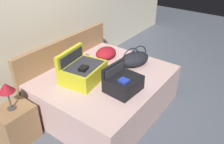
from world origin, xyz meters
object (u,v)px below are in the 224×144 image
(pillow_near_headboard, at_px, (106,53))
(table_lamp, at_px, (6,89))
(hard_case_medium, at_px, (123,83))
(nightstand, at_px, (16,124))
(hard_case_large, at_px, (83,71))
(bed, at_px, (106,92))
(duffel_bag, at_px, (135,59))

(pillow_near_headboard, distance_m, table_lamp, 1.66)
(hard_case_medium, bearing_deg, table_lamp, 142.06)
(hard_case_medium, relative_size, nightstand, 0.89)
(hard_case_large, xyz_separation_m, nightstand, (-0.92, 0.34, -0.47))
(nightstand, bearing_deg, bed, -23.73)
(hard_case_large, xyz_separation_m, hard_case_medium, (0.12, -0.59, -0.03))
(bed, relative_size, duffel_bag, 3.26)
(nightstand, height_order, table_lamp, table_lamp)
(bed, distance_m, duffel_bag, 0.67)
(bed, xyz_separation_m, hard_case_medium, (-0.15, -0.40, 0.40))
(hard_case_medium, xyz_separation_m, nightstand, (-1.04, 0.93, -0.44))
(pillow_near_headboard, xyz_separation_m, table_lamp, (-1.64, 0.18, 0.14))
(hard_case_large, relative_size, table_lamp, 1.68)
(bed, height_order, hard_case_medium, hard_case_medium)
(bed, xyz_separation_m, duffel_bag, (0.51, -0.17, 0.40))
(hard_case_large, distance_m, hard_case_medium, 0.60)
(pillow_near_headboard, bearing_deg, hard_case_medium, -128.88)
(bed, bearing_deg, duffel_bag, -19.07)
(duffel_bag, bearing_deg, hard_case_medium, -160.78)
(bed, bearing_deg, nightstand, 156.27)
(duffel_bag, distance_m, pillow_near_headboard, 0.52)
(pillow_near_headboard, relative_size, nightstand, 0.78)
(table_lamp, bearing_deg, duffel_bag, -22.37)
(hard_case_medium, height_order, table_lamp, hard_case_medium)
(bed, height_order, hard_case_large, hard_case_large)
(bed, height_order, duffel_bag, duffel_bag)
(pillow_near_headboard, height_order, nightstand, pillow_near_headboard)
(bed, height_order, pillow_near_headboard, pillow_near_headboard)
(duffel_bag, relative_size, pillow_near_headboard, 1.44)
(hard_case_medium, distance_m, duffel_bag, 0.70)
(hard_case_medium, height_order, pillow_near_headboard, hard_case_medium)
(nightstand, xyz_separation_m, table_lamp, (0.00, 0.00, 0.55))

